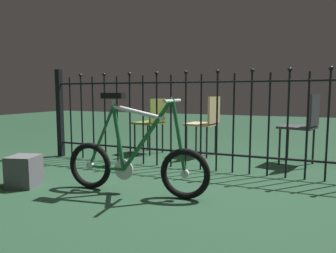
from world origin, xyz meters
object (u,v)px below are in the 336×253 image
Objects in this scene: display_crate at (24,171)px; chair_charcoal at (304,122)px; chair_olive at (152,120)px; bicycle at (135,161)px; chair_tan at (206,120)px.

chair_charcoal is at bearing 38.15° from display_crate.
chair_charcoal is 2.01m from chair_olive.
chair_charcoal is at bearing 50.97° from bicycle.
bicycle is at bearing -129.03° from chair_charcoal.
chair_tan is at bearing 85.46° from bicycle.
chair_tan is 2.85× the size of display_crate.
display_crate is at bearing -103.03° from chair_olive.
chair_olive is (-0.77, -0.14, -0.01)m from chair_tan.
bicycle reaches higher than chair_charcoal.
chair_charcoal is 1.08× the size of chair_olive.
bicycle reaches higher than chair_tan.
display_crate is at bearing -168.68° from bicycle.
chair_charcoal reaches higher than chair_tan.
chair_olive is (-2.01, -0.02, -0.03)m from chair_charcoal.
display_crate is (-1.06, -0.21, -0.14)m from bicycle.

